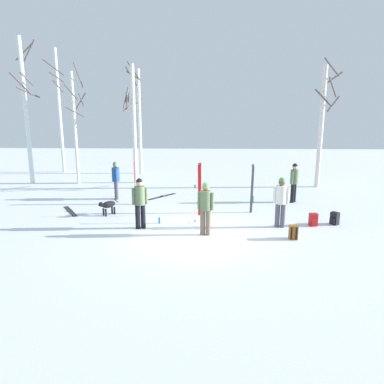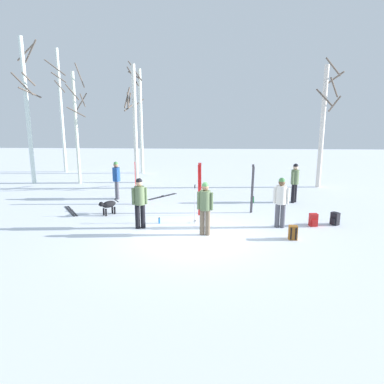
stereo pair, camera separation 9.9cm
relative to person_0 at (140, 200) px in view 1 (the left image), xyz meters
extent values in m
plane|color=white|center=(1.81, -0.66, -0.98)|extent=(60.00, 60.00, 0.00)
cylinder|color=black|center=(-0.09, -0.03, -0.57)|extent=(0.16, 0.16, 0.82)
cylinder|color=black|center=(0.09, 0.03, -0.57)|extent=(0.16, 0.16, 0.82)
cylinder|color=#566B47|center=(0.00, 0.00, 0.15)|extent=(0.34, 0.34, 0.62)
sphere|color=tan|center=(0.00, 0.00, 0.57)|extent=(0.22, 0.22, 0.22)
sphere|color=black|center=(0.00, 0.00, 0.63)|extent=(0.21, 0.21, 0.21)
cylinder|color=#566B47|center=(-0.20, -0.06, 0.13)|extent=(0.10, 0.10, 0.56)
cylinder|color=#566B47|center=(0.20, 0.06, 0.13)|extent=(0.10, 0.10, 0.56)
cylinder|color=#4C4C56|center=(4.80, 0.29, -0.57)|extent=(0.16, 0.16, 0.82)
cylinder|color=#4C4C56|center=(4.63, 0.33, -0.57)|extent=(0.16, 0.16, 0.82)
cylinder|color=silver|center=(4.72, 0.31, 0.15)|extent=(0.34, 0.34, 0.62)
sphere|color=brown|center=(4.72, 0.31, 0.57)|extent=(0.22, 0.22, 0.22)
sphere|color=#4C8C4C|center=(4.72, 0.31, 0.63)|extent=(0.21, 0.21, 0.21)
cylinder|color=silver|center=(4.92, 0.26, 0.13)|extent=(0.10, 0.10, 0.56)
cylinder|color=silver|center=(4.51, 0.36, 0.13)|extent=(0.10, 0.10, 0.56)
cylinder|color=#4C4C56|center=(-1.91, 4.27, -0.57)|extent=(0.16, 0.16, 0.82)
cylinder|color=#4C4C56|center=(-1.84, 4.10, -0.57)|extent=(0.16, 0.16, 0.82)
cylinder|color=#1E478C|center=(-1.87, 4.19, 0.15)|extent=(0.34, 0.34, 0.62)
sphere|color=#997051|center=(-1.87, 4.19, 0.57)|extent=(0.22, 0.22, 0.22)
sphere|color=#4C8C4C|center=(-1.87, 4.19, 0.63)|extent=(0.21, 0.21, 0.21)
cylinder|color=#1E478C|center=(-1.95, 4.38, 0.13)|extent=(0.10, 0.10, 0.56)
cylinder|color=#1E478C|center=(-1.79, 3.99, 0.13)|extent=(0.10, 0.10, 0.56)
cylinder|color=#72604C|center=(2.27, -0.60, -0.57)|extent=(0.16, 0.16, 0.82)
cylinder|color=#72604C|center=(2.09, -0.56, -0.57)|extent=(0.16, 0.16, 0.82)
cylinder|color=#566B47|center=(2.18, -0.58, 0.15)|extent=(0.34, 0.34, 0.62)
sphere|color=#997051|center=(2.18, -0.58, 0.57)|extent=(0.22, 0.22, 0.22)
sphere|color=#4C8C4C|center=(2.18, -0.58, 0.63)|extent=(0.21, 0.21, 0.21)
cylinder|color=#566B47|center=(2.39, -0.63, 0.13)|extent=(0.10, 0.10, 0.56)
cylinder|color=#566B47|center=(1.98, -0.53, 0.13)|extent=(0.10, 0.10, 0.56)
cylinder|color=black|center=(5.97, 3.81, -0.57)|extent=(0.16, 0.16, 0.82)
cylinder|color=black|center=(6.08, 3.95, -0.57)|extent=(0.16, 0.16, 0.82)
cylinder|color=#566B47|center=(6.03, 3.88, 0.15)|extent=(0.34, 0.34, 0.62)
sphere|color=beige|center=(6.03, 3.88, 0.57)|extent=(0.22, 0.22, 0.22)
sphere|color=black|center=(6.03, 3.88, 0.63)|extent=(0.21, 0.21, 0.21)
cylinder|color=#566B47|center=(5.89, 3.72, 0.13)|extent=(0.10, 0.10, 0.56)
cylinder|color=#566B47|center=(6.16, 4.04, 0.13)|extent=(0.10, 0.10, 0.56)
ellipsoid|color=black|center=(-1.51, 1.58, -0.57)|extent=(0.55, 0.60, 0.26)
sphere|color=black|center=(-1.73, 1.32, -0.51)|extent=(0.18, 0.18, 0.18)
ellipsoid|color=black|center=(-1.77, 1.27, -0.53)|extent=(0.11, 0.12, 0.06)
cylinder|color=black|center=(-1.29, 1.84, -0.49)|extent=(0.15, 0.17, 0.17)
cylinder|color=black|center=(-1.58, 1.38, -0.84)|extent=(0.07, 0.07, 0.28)
cylinder|color=black|center=(-1.69, 1.48, -0.84)|extent=(0.07, 0.07, 0.28)
cylinder|color=black|center=(-1.33, 1.68, -0.84)|extent=(0.07, 0.07, 0.28)
cylinder|color=black|center=(-1.44, 1.77, -0.84)|extent=(0.07, 0.07, 0.28)
cube|color=red|center=(-0.83, 3.32, -0.12)|extent=(0.04, 0.17, 1.73)
cube|color=red|center=(-0.83, 3.32, 0.79)|extent=(0.02, 0.06, 0.10)
cube|color=red|center=(-0.82, 3.26, -0.12)|extent=(0.04, 0.17, 1.73)
cube|color=red|center=(-0.82, 3.26, 0.79)|extent=(0.02, 0.06, 0.10)
cube|color=red|center=(1.99, 1.65, -0.02)|extent=(0.10, 0.02, 1.93)
cube|color=red|center=(1.99, 1.65, 0.99)|extent=(0.06, 0.02, 0.10)
cube|color=red|center=(1.93, 1.65, -0.02)|extent=(0.10, 0.02, 1.93)
cube|color=red|center=(1.93, 1.65, 0.99)|extent=(0.06, 0.02, 0.10)
cube|color=black|center=(3.96, 2.11, -0.07)|extent=(0.10, 0.10, 1.82)
cube|color=black|center=(3.96, 2.11, 0.87)|extent=(0.05, 0.05, 0.10)
cube|color=black|center=(4.01, 2.15, -0.07)|extent=(0.10, 0.10, 1.82)
cube|color=black|center=(4.01, 2.15, 0.87)|extent=(0.05, 0.05, 0.10)
cube|color=black|center=(0.18, 4.68, -0.97)|extent=(1.14, 1.43, 0.02)
cube|color=#333338|center=(0.22, 4.72, -0.95)|extent=(0.12, 0.13, 0.03)
cube|color=black|center=(0.11, 4.74, -0.97)|extent=(1.14, 1.43, 0.02)
cube|color=#333338|center=(0.14, 4.78, -0.95)|extent=(0.12, 0.13, 0.03)
cube|color=black|center=(-3.14, 2.02, -0.97)|extent=(1.00, 1.48, 0.02)
cube|color=#333338|center=(-3.16, 2.06, -0.95)|extent=(0.12, 0.13, 0.03)
cube|color=black|center=(-3.22, 1.96, -0.97)|extent=(1.00, 1.48, 0.02)
cube|color=#333338|center=(-3.25, 2.00, -0.95)|extent=(0.12, 0.13, 0.03)
cylinder|color=#B2B2BC|center=(1.81, 0.75, -0.35)|extent=(0.02, 0.10, 1.27)
cylinder|color=black|center=(1.81, 0.75, 0.34)|extent=(0.04, 0.04, 0.10)
cylinder|color=black|center=(1.81, 0.75, -0.91)|extent=(0.07, 0.07, 0.01)
cylinder|color=#B2B2BC|center=(1.81, 0.64, -0.35)|extent=(0.02, 0.10, 1.27)
cylinder|color=black|center=(1.81, 0.64, 0.34)|extent=(0.04, 0.04, 0.10)
cylinder|color=black|center=(1.81, 0.64, -0.91)|extent=(0.07, 0.07, 0.01)
cube|color=black|center=(6.70, 0.68, -0.76)|extent=(0.32, 0.33, 0.44)
cube|color=black|center=(6.59, 0.61, -0.83)|extent=(0.16, 0.19, 0.20)
cube|color=black|center=(6.75, 0.81, -0.76)|extent=(0.04, 0.04, 0.37)
cube|color=black|center=(6.83, 0.70, -0.76)|extent=(0.04, 0.04, 0.37)
cube|color=red|center=(5.90, 0.50, -0.76)|extent=(0.28, 0.23, 0.44)
cube|color=red|center=(5.92, 0.37, -0.83)|extent=(0.20, 0.08, 0.20)
cube|color=black|center=(5.82, 0.61, -0.76)|extent=(0.04, 0.03, 0.37)
cube|color=black|center=(5.96, 0.63, -0.76)|extent=(0.04, 0.03, 0.37)
cube|color=#99591E|center=(4.88, -0.89, -0.76)|extent=(0.27, 0.22, 0.44)
cube|color=#99591E|center=(4.89, -0.76, -0.83)|extent=(0.20, 0.07, 0.20)
cube|color=black|center=(4.94, -1.01, -0.76)|extent=(0.04, 0.03, 0.37)
cube|color=black|center=(4.80, -1.00, -0.76)|extent=(0.04, 0.03, 0.37)
cylinder|color=#1E72BF|center=(0.56, 0.55, -0.88)|extent=(0.06, 0.06, 0.19)
cylinder|color=black|center=(0.56, 0.55, -0.78)|extent=(0.04, 0.04, 0.02)
cylinder|color=green|center=(4.26, 3.78, -0.85)|extent=(0.08, 0.08, 0.26)
cylinder|color=black|center=(4.26, 3.78, -0.71)|extent=(0.05, 0.05, 0.02)
cylinder|color=silver|center=(-7.54, 7.77, 2.91)|extent=(0.23, 0.23, 7.77)
cylinder|color=brown|center=(-7.23, 7.60, 4.62)|extent=(0.42, 0.72, 0.67)
cylinder|color=brown|center=(-7.43, 7.29, 4.37)|extent=(1.02, 0.31, 1.16)
cylinder|color=brown|center=(-7.12, 7.39, 3.93)|extent=(0.83, 0.94, 0.54)
cylinder|color=brown|center=(-7.55, 8.29, 6.11)|extent=(1.10, 0.10, 0.98)
cylinder|color=brown|center=(-7.30, 8.23, 6.11)|extent=(1.02, 0.59, 1.12)
cylinder|color=silver|center=(-7.39, 11.85, 2.98)|extent=(0.20, 0.20, 7.92)
cylinder|color=brown|center=(-7.31, 11.25, 5.67)|extent=(1.25, 0.22, 0.99)
cylinder|color=brown|center=(-7.22, 11.46, 5.11)|extent=(0.85, 0.41, 0.65)
cylinder|color=brown|center=(-7.25, 11.59, 4.57)|extent=(0.61, 0.36, 0.77)
cylinder|color=silver|center=(-4.94, 7.83, 2.03)|extent=(0.17, 0.17, 6.02)
cylinder|color=brown|center=(-4.73, 7.42, 2.93)|extent=(0.87, 0.50, 0.55)
cylinder|color=brown|center=(-4.70, 8.22, 3.47)|extent=(0.85, 0.55, 0.95)
cylinder|color=brown|center=(-4.91, 7.51, 3.96)|extent=(0.68, 0.13, 0.83)
cylinder|color=brown|center=(-4.50, 7.87, 3.54)|extent=(0.14, 0.92, 0.68)
cylinder|color=brown|center=(-4.53, 7.76, 4.81)|extent=(0.19, 0.87, 1.19)
cylinder|color=white|center=(-2.09, 11.57, 2.32)|extent=(0.21, 0.21, 6.60)
cylinder|color=brown|center=(-2.36, 11.17, 5.19)|extent=(0.87, 0.62, 0.53)
cylinder|color=brown|center=(-2.27, 11.87, 3.54)|extent=(0.68, 0.45, 0.56)
cylinder|color=brown|center=(-2.28, 11.14, 5.43)|extent=(0.95, 0.46, 1.25)
cylinder|color=brown|center=(-2.44, 11.17, 5.13)|extent=(0.89, 0.79, 1.24)
cylinder|color=silver|center=(-1.78, 8.22, 2.23)|extent=(0.22, 0.22, 6.42)
cylinder|color=brown|center=(-2.15, 8.35, 3.16)|extent=(0.33, 0.79, 0.38)
cylinder|color=brown|center=(-2.06, 8.24, 3.58)|extent=(0.12, 0.61, 0.80)
cylinder|color=brown|center=(-2.18, 8.29, 3.71)|extent=(0.21, 0.87, 1.16)
cylinder|color=brown|center=(-2.11, 8.15, 3.64)|extent=(0.24, 0.73, 0.74)
cylinder|color=silver|center=(8.12, 7.38, 2.13)|extent=(0.24, 0.24, 6.21)
cylinder|color=brown|center=(8.46, 7.07, 4.10)|extent=(0.71, 0.77, 0.92)
cylinder|color=brown|center=(8.64, 7.61, 4.60)|extent=(0.56, 1.10, 0.58)
cylinder|color=brown|center=(7.99, 7.01, 3.63)|extent=(0.83, 0.36, 0.88)
cylinder|color=brown|center=(8.29, 6.95, 5.06)|extent=(0.93, 0.44, 0.85)
cylinder|color=brown|center=(8.66, 7.45, 3.32)|extent=(0.24, 1.14, 0.78)
camera|label=1|loc=(2.17, -11.21, 2.73)|focal=32.72mm
camera|label=2|loc=(2.27, -11.21, 2.73)|focal=32.72mm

